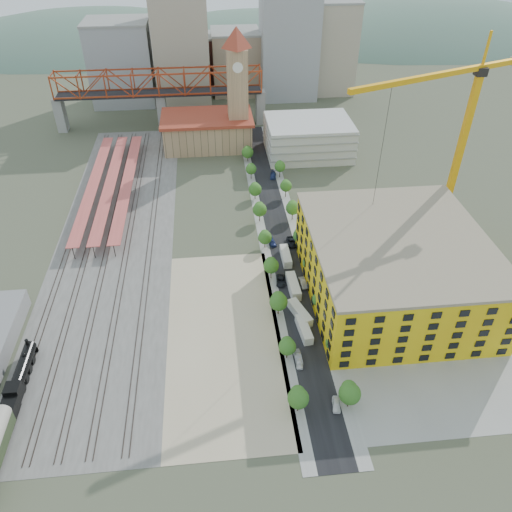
{
  "coord_description": "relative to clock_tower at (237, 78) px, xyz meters",
  "views": [
    {
      "loc": [
        -4.99,
        -119.27,
        90.72
      ],
      "look_at": [
        5.97,
        -12.34,
        10.0
      ],
      "focal_mm": 35.0,
      "sensor_mm": 36.0,
      "label": 1
    }
  ],
  "objects": [
    {
      "name": "dirt_lot",
      "position": [
        -12.0,
        -111.49,
        -28.67
      ],
      "size": [
        28.0,
        67.0,
        0.06
      ],
      "primitive_type": "cube",
      "color": "tan",
      "rests_on": "ground"
    },
    {
      "name": "ballast_strip",
      "position": [
        -44.0,
        -62.49,
        -28.67
      ],
      "size": [
        36.0,
        165.0,
        0.06
      ],
      "primitive_type": "cube",
      "color": "#605E59",
      "rests_on": "ground"
    },
    {
      "name": "car_3",
      "position": [
        5.0,
        -73.36,
        -28.03
      ],
      "size": [
        2.59,
        4.84,
        1.34
      ],
      "primitive_type": "imported",
      "rotation": [
        0.0,
        0.0,
        0.16
      ],
      "color": "navy",
      "rests_on": "ground"
    },
    {
      "name": "construction_pad",
      "position": [
        37.0,
        -99.99,
        -28.67
      ],
      "size": [
        50.0,
        90.0,
        0.06
      ],
      "primitive_type": "cube",
      "color": "gray",
      "rests_on": "ground"
    },
    {
      "name": "site_trailer_c",
      "position": [
        8.0,
        -95.65,
        -27.34
      ],
      "size": [
        2.99,
        10.02,
        2.72
      ],
      "primitive_type": "cube",
      "rotation": [
        0.0,
        0.0,
        0.04
      ],
      "color": "silver",
      "rests_on": "ground"
    },
    {
      "name": "car_2",
      "position": [
        5.0,
        -92.33,
        -27.96
      ],
      "size": [
        3.25,
        5.64,
        1.48
      ],
      "primitive_type": "imported",
      "rotation": [
        0.0,
        0.0,
        -0.16
      ],
      "color": "black",
      "rests_on": "ground"
    },
    {
      "name": "sidewalk_west",
      "position": [
        2.5,
        -64.99,
        -28.68
      ],
      "size": [
        3.0,
        170.0,
        0.04
      ],
      "primitive_type": "cube",
      "color": "gray",
      "rests_on": "ground"
    },
    {
      "name": "ground",
      "position": [
        -8.0,
        -79.99,
        -28.7
      ],
      "size": [
        400.0,
        400.0,
        0.0
      ],
      "primitive_type": "plane",
      "color": "#474C38",
      "rests_on": "ground"
    },
    {
      "name": "car_4",
      "position": [
        11.0,
        -134.85,
        -27.97
      ],
      "size": [
        2.35,
        4.46,
        1.45
      ],
      "primitive_type": "imported",
      "rotation": [
        0.0,
        0.0,
        -0.16
      ],
      "color": "white",
      "rests_on": "ground"
    },
    {
      "name": "car_5",
      "position": [
        11.0,
        -94.0,
        -27.91
      ],
      "size": [
        2.12,
        4.93,
        1.58
      ],
      "primitive_type": "imported",
      "rotation": [
        0.0,
        0.0,
        0.09
      ],
      "color": "#A6A6AB",
      "rests_on": "ground"
    },
    {
      "name": "car_7",
      "position": [
        11.0,
        -29.61,
        -27.92
      ],
      "size": [
        3.05,
        5.64,
        1.55
      ],
      "primitive_type": "imported",
      "rotation": [
        0.0,
        0.0,
        -0.17
      ],
      "color": "navy",
      "rests_on": "ground"
    },
    {
      "name": "construction_building",
      "position": [
        34.0,
        -99.99,
        -19.29
      ],
      "size": [
        44.6,
        50.6,
        18.8
      ],
      "color": "yellow",
      "rests_on": "ground"
    },
    {
      "name": "parking_garage",
      "position": [
        28.0,
        -9.99,
        -21.7
      ],
      "size": [
        34.0,
        26.0,
        14.0
      ],
      "primitive_type": "cube",
      "color": "silver",
      "rests_on": "ground"
    },
    {
      "name": "truss_bridge",
      "position": [
        -33.0,
        25.01,
        -9.83
      ],
      "size": [
        94.0,
        9.6,
        25.6
      ],
      "color": "gray",
      "rests_on": "ground"
    },
    {
      "name": "street_asphalt",
      "position": [
        8.0,
        -64.99,
        -28.67
      ],
      "size": [
        12.0,
        170.0,
        0.06
      ],
      "primitive_type": "cube",
      "color": "black",
      "rests_on": "ground"
    },
    {
      "name": "street_trees",
      "position": [
        8.0,
        -74.99,
        -28.7
      ],
      "size": [
        15.4,
        124.4,
        8.0
      ],
      "color": "#2A5F1C",
      "rests_on": "ground"
    },
    {
      "name": "site_trailer_a",
      "position": [
        8.0,
        -112.39,
        -27.48
      ],
      "size": [
        3.23,
        9.1,
        2.44
      ],
      "primitive_type": "cube",
      "rotation": [
        0.0,
        0.0,
        0.1
      ],
      "color": "silver",
      "rests_on": "ground"
    },
    {
      "name": "site_trailer_b",
      "position": [
        8.0,
        -106.43,
        -27.41
      ],
      "size": [
        5.45,
        9.7,
        2.57
      ],
      "primitive_type": "cube",
      "rotation": [
        0.0,
        0.0,
        0.34
      ],
      "color": "silver",
      "rests_on": "ground"
    },
    {
      "name": "distant_hills",
      "position": [
        37.28,
        180.01,
        -108.23
      ],
      "size": [
        647.0,
        264.0,
        227.0
      ],
      "color": "#4C6B59",
      "rests_on": "ground"
    },
    {
      "name": "tower_crane",
      "position": [
        55.58,
        -74.1,
        9.03
      ],
      "size": [
        54.07,
        22.74,
        61.14
      ],
      "color": "#FBAB10",
      "rests_on": "ground"
    },
    {
      "name": "rail_tracks",
      "position": [
        -45.8,
        -62.49,
        -28.55
      ],
      "size": [
        26.56,
        160.0,
        0.18
      ],
      "color": "#382B23",
      "rests_on": "ground"
    },
    {
      "name": "car_1",
      "position": [
        5.0,
        -120.8,
        -27.93
      ],
      "size": [
        1.92,
        4.77,
        1.54
      ],
      "primitive_type": "imported",
      "rotation": [
        0.0,
        0.0,
        0.06
      ],
      "color": "gray",
      "rests_on": "ground"
    },
    {
      "name": "platform_canopies",
      "position": [
        -49.0,
        -34.99,
        -24.7
      ],
      "size": [
        16.0,
        80.0,
        4.12
      ],
      "color": "#D85A53",
      "rests_on": "ground"
    },
    {
      "name": "car_0",
      "position": [
        5.0,
        -122.43,
        -28.03
      ],
      "size": [
        1.62,
        3.91,
        1.32
      ],
      "primitive_type": "imported",
      "rotation": [
        0.0,
        0.0,
        -0.01
      ],
      "color": "white",
      "rests_on": "ground"
    },
    {
      "name": "car_6",
      "position": [
        11.0,
        -74.03,
        -27.91
      ],
      "size": [
        2.73,
        5.69,
        1.57
      ],
      "primitive_type": "imported",
      "rotation": [
        0.0,
        0.0,
        -0.02
      ],
      "color": "black",
      "rests_on": "ground"
    },
    {
      "name": "sidewalk_east",
      "position": [
        13.5,
        -64.99,
        -28.68
      ],
      "size": [
        3.0,
        170.0,
        0.04
      ],
      "primitive_type": "cube",
      "color": "gray",
      "rests_on": "ground"
    },
    {
      "name": "station_hall",
      "position": [
        -13.0,
        2.01,
        -22.03
      ],
      "size": [
        38.0,
        24.0,
        13.1
      ],
      "color": "tan",
      "rests_on": "ground"
    },
    {
      "name": "clock_tower",
      "position": [
        0.0,
        0.0,
        0.0
      ],
      "size": [
        12.0,
        12.0,
        52.0
      ],
      "color": "tan",
      "rests_on": "ground"
    },
    {
      "name": "site_trailer_d",
      "position": [
        8.0,
        -81.78,
        -27.43
      ],
      "size": [
        2.49,
        9.25,
        2.53
      ],
      "primitive_type": "cube",
      "rotation": [
        0.0,
        0.0,
        0.01
      ],
      "color": "silver",
      "rests_on": "ground"
    },
    {
      "name": "skyline",
      "position": [
        -0.53,
        62.32,
        -5.89
      ],
      "size": [
        133.0,
        46.0,
        60.0
      ],
      "color": "#9EA0A3",
      "rests_on": "ground"
    },
    {
      "name": "locomotive",
      "position": [
        -58.0,
        -122.48,
        -26.46
      ],
      "size": [
        3.11,
        23.99,
        6.0
      ],
      "color": "black",
      "rests_on": "ground"
    }
  ]
}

